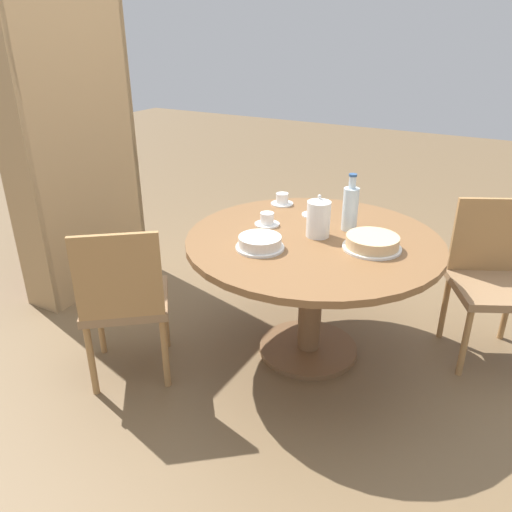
# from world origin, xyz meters

# --- Properties ---
(ground_plane) EXTENTS (14.00, 14.00, 0.00)m
(ground_plane) POSITION_xyz_m (0.00, 0.00, 0.00)
(ground_plane) COLOR brown
(dining_table) EXTENTS (1.33, 1.33, 0.70)m
(dining_table) POSITION_xyz_m (0.00, 0.00, 0.57)
(dining_table) COLOR brown
(dining_table) RESTS_ON ground_plane
(chair_a) EXTENTS (0.59, 0.59, 0.87)m
(chair_a) POSITION_xyz_m (-0.66, 0.72, 0.47)
(chair_a) COLOR #A87A47
(chair_a) RESTS_ON ground_plane
(chair_b) EXTENTS (0.56, 0.56, 0.87)m
(chair_b) POSITION_xyz_m (0.50, -0.84, 0.47)
(chair_b) COLOR #A87A47
(chair_b) RESTS_ON ground_plane
(bookshelf) EXTENTS (0.89, 0.28, 1.93)m
(bookshelf) POSITION_xyz_m (0.01, 1.70, 0.94)
(bookshelf) COLOR tan
(bookshelf) RESTS_ON ground_plane
(coffee_pot) EXTENTS (0.12, 0.12, 0.23)m
(coffee_pot) POSITION_xyz_m (0.03, -0.01, 0.81)
(coffee_pot) COLOR white
(coffee_pot) RESTS_ON dining_table
(water_bottle) EXTENTS (0.08, 0.08, 0.31)m
(water_bottle) POSITION_xyz_m (0.20, -0.12, 0.83)
(water_bottle) COLOR silver
(water_bottle) RESTS_ON dining_table
(cake_main) EXTENTS (0.29, 0.29, 0.07)m
(cake_main) POSITION_xyz_m (0.01, -0.31, 0.74)
(cake_main) COLOR white
(cake_main) RESTS_ON dining_table
(cake_second) EXTENTS (0.24, 0.24, 0.06)m
(cake_second) POSITION_xyz_m (-0.26, 0.18, 0.73)
(cake_second) COLOR white
(cake_second) RESTS_ON dining_table
(cup_a) EXTENTS (0.14, 0.14, 0.07)m
(cup_a) POSITION_xyz_m (0.04, 0.30, 0.73)
(cup_a) COLOR white
(cup_a) RESTS_ON dining_table
(cup_b) EXTENTS (0.14, 0.14, 0.07)m
(cup_b) POSITION_xyz_m (0.31, 0.14, 0.73)
(cup_b) COLOR white
(cup_b) RESTS_ON dining_table
(cup_c) EXTENTS (0.14, 0.14, 0.07)m
(cup_c) POSITION_xyz_m (0.40, 0.39, 0.73)
(cup_c) COLOR white
(cup_c) RESTS_ON dining_table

